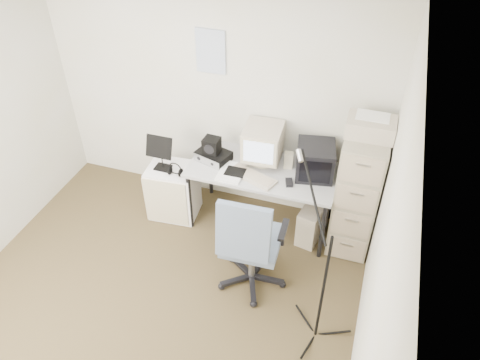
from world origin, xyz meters
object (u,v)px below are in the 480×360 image
(office_chair, at_px, (252,239))
(side_cart, at_px, (174,191))
(desk, at_px, (262,196))
(filing_cabinet, at_px, (357,192))

(office_chair, xyz_separation_m, side_cart, (-1.10, 0.66, -0.26))
(office_chair, relative_size, side_cart, 1.83)
(desk, xyz_separation_m, side_cart, (-0.96, -0.15, -0.06))
(office_chair, bearing_deg, desk, 97.21)
(filing_cabinet, height_order, desk, filing_cabinet)
(filing_cabinet, xyz_separation_m, office_chair, (-0.81, -0.84, -0.08))
(desk, relative_size, side_cart, 2.42)
(filing_cabinet, bearing_deg, office_chair, -133.99)
(office_chair, height_order, side_cart, office_chair)
(filing_cabinet, distance_m, desk, 0.99)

